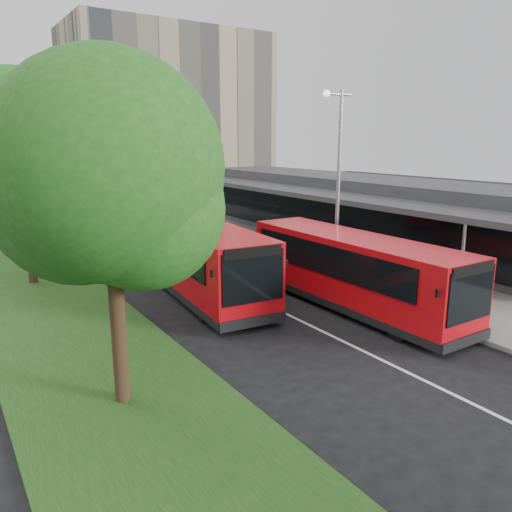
{
  "coord_description": "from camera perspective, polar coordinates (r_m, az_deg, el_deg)",
  "views": [
    {
      "loc": [
        -10.24,
        -13.86,
        6.19
      ],
      "look_at": [
        0.62,
        2.86,
        1.5
      ],
      "focal_mm": 35.0,
      "sensor_mm": 36.0,
      "label": 1
    }
  ],
  "objects": [
    {
      "name": "ground",
      "position": [
        18.31,
        3.29,
        -6.54
      ],
      "size": [
        120.0,
        120.0,
        0.0
      ],
      "primitive_type": "plane",
      "color": "black",
      "rests_on": "ground"
    },
    {
      "name": "lane_centre_line",
      "position": [
        31.24,
        -13.19,
        1.47
      ],
      "size": [
        0.12,
        70.0,
        0.01
      ],
      "primitive_type": "cube",
      "color": "silver",
      "rests_on": "ground"
    },
    {
      "name": "station_building",
      "position": [
        30.66,
        10.93,
        5.22
      ],
      "size": [
        7.7,
        26.0,
        4.0
      ],
      "color": "#2B2B2D",
      "rests_on": "ground"
    },
    {
      "name": "car_far",
      "position": [
        60.08,
        -24.23,
        6.67
      ],
      "size": [
        1.93,
        3.35,
        1.04
      ],
      "primitive_type": "imported",
      "rotation": [
        0.0,
        0.0,
        0.28
      ],
      "color": "navy",
      "rests_on": "ground"
    },
    {
      "name": "office_block",
      "position": [
        60.96,
        -9.9,
        15.69
      ],
      "size": [
        22.0,
        12.0,
        18.0
      ],
      "primitive_type": "cube",
      "color": "gray",
      "rests_on": "ground"
    },
    {
      "name": "kerb_dashes",
      "position": [
        36.07,
        -10.46,
        3.14
      ],
      "size": [
        0.12,
        56.0,
        0.01
      ],
      "color": "silver",
      "rests_on": "ground"
    },
    {
      "name": "grass_verge",
      "position": [
        34.56,
        -27.06,
        1.54
      ],
      "size": [
        5.0,
        80.0,
        0.1
      ],
      "primitive_type": "cube",
      "color": "#174114",
      "rests_on": "ground"
    },
    {
      "name": "lamp_post_near",
      "position": [
        21.44,
        9.26,
        9.13
      ],
      "size": [
        1.44,
        0.28,
        8.0
      ],
      "color": "#9B9FA4",
      "rests_on": "pavement"
    },
    {
      "name": "tree_mid",
      "position": [
        23.14,
        -25.48,
        11.14
      ],
      "size": [
        5.64,
        5.64,
        9.06
      ],
      "color": "#342014",
      "rests_on": "ground"
    },
    {
      "name": "lamp_post_far",
      "position": [
        38.65,
        -11.37,
        10.8
      ],
      "size": [
        1.44,
        0.28,
        8.0
      ],
      "color": "#9B9FA4",
      "rests_on": "pavement"
    },
    {
      "name": "pavement",
      "position": [
        38.05,
        -7.29,
        3.88
      ],
      "size": [
        5.0,
        80.0,
        0.15
      ],
      "primitive_type": "cube",
      "color": "slate",
      "rests_on": "ground"
    },
    {
      "name": "tree_near",
      "position": [
        11.42,
        -16.61,
        7.93
      ],
      "size": [
        5.05,
        5.05,
        8.12
      ],
      "color": "#342014",
      "rests_on": "ground"
    },
    {
      "name": "bus_second",
      "position": [
        20.51,
        -6.96,
        -0.11
      ],
      "size": [
        3.47,
        10.45,
        2.91
      ],
      "rotation": [
        0.0,
        0.0,
        -0.09
      ],
      "color": "red",
      "rests_on": "ground"
    },
    {
      "name": "bollard",
      "position": [
        34.88,
        -7.34,
        4.08
      ],
      "size": [
        0.22,
        0.22,
        1.11
      ],
      "primitive_type": "cylinder",
      "rotation": [
        0.0,
        0.0,
        -0.27
      ],
      "color": "#E2AB0B",
      "rests_on": "pavement"
    },
    {
      "name": "car_near",
      "position": [
        52.82,
        -19.46,
        6.46
      ],
      "size": [
        2.19,
        3.97,
        1.28
      ],
      "primitive_type": "imported",
      "rotation": [
        0.0,
        0.0,
        -0.19
      ],
      "color": "#560E0C",
      "rests_on": "ground"
    },
    {
      "name": "bus_main",
      "position": [
        18.78,
        11.07,
        -1.77
      ],
      "size": [
        2.64,
        9.71,
        2.74
      ],
      "rotation": [
        0.0,
        0.0,
        0.0
      ],
      "color": "red",
      "rests_on": "ground"
    },
    {
      "name": "litter_bin",
      "position": [
        28.35,
        0.28,
        2.0
      ],
      "size": [
        0.6,
        0.6,
        1.03
      ],
      "primitive_type": "cylinder",
      "rotation": [
        0.0,
        0.0,
        -0.04
      ],
      "color": "#3D2719",
      "rests_on": "pavement"
    }
  ]
}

